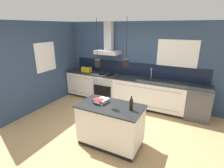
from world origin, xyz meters
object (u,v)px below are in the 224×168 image
oven_range (107,87)px  book_stack (102,101)px  bottle_on_island (131,104)px  red_supply_box (99,101)px  dishwasher (199,103)px  yellow_toolbox (87,69)px

oven_range → book_stack: (1.00, -2.03, 0.50)m
bottle_on_island → book_stack: bearing=175.9°
oven_range → book_stack: bearing=-63.9°
red_supply_box → dishwasher: bearing=47.6°
red_supply_box → yellow_toolbox: (-1.77, 2.09, 0.04)m
bottle_on_island → oven_range: bearing=129.0°
yellow_toolbox → oven_range: bearing=-0.3°
dishwasher → red_supply_box: (-1.91, -2.09, 0.50)m
dishwasher → bottle_on_island: (-1.19, -2.08, 0.58)m
red_supply_box → book_stack: bearing=55.6°
oven_range → bottle_on_island: bearing=-51.0°
oven_range → yellow_toolbox: bearing=179.7°
red_supply_box → yellow_toolbox: size_ratio=0.65×
dishwasher → red_supply_box: bearing=-132.4°
oven_range → dishwasher: same height
red_supply_box → oven_range: bearing=114.7°
dishwasher → red_supply_box: 2.87m
oven_range → bottle_on_island: 2.74m
book_stack → oven_range: bearing=116.1°
book_stack → yellow_toolbox: yellow_toolbox is taller
oven_range → red_supply_box: 2.35m
oven_range → red_supply_box: bearing=-65.3°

